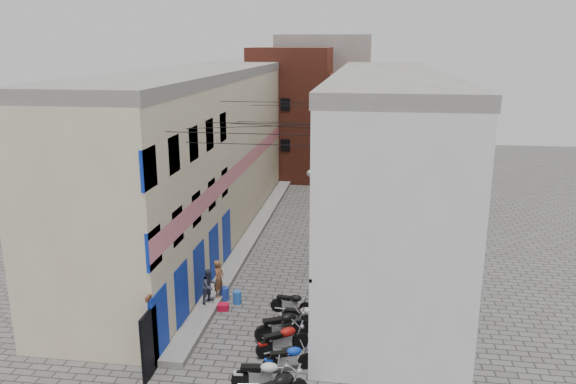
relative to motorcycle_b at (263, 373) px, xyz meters
The scene contains 20 objects.
ground 1.47m from the motorcycle_b, 150.10° to the left, with size 90.00×90.00×0.00m, color #585653.
plinth 14.06m from the motorcycle_b, 103.27° to the left, with size 0.90×26.00×0.25m, color gray.
building_left 15.46m from the motorcycle_b, 114.31° to the left, with size 5.10×27.00×9.00m.
building_right 14.73m from the motorcycle_b, 74.38° to the left, with size 5.94×26.00×9.00m.
building_far_brick_left 29.19m from the motorcycle_b, 96.32° to the left, with size 6.00×6.00×10.00m, color brown.
building_far_brick_right 30.92m from the motorcycle_b, 86.60° to the left, with size 5.00×6.00×8.00m, color brown.
building_far_concrete 35.04m from the motorcycle_b, 91.94° to the left, with size 8.00×5.00×11.00m, color gray.
far_shopfront 25.91m from the motorcycle_b, 92.60° to the left, with size 2.00×0.30×2.40m, color black.
overhead_wires 10.66m from the motorcycle_b, 98.04° to the left, with size 5.80×13.02×1.32m.
motorcycle_b is the anchor object (origin of this frame).
motorcycle_c 1.30m from the motorcycle_b, 60.39° to the left, with size 0.55×1.74×1.00m, color #0C39C1, non-canonical shape.
motorcycle_d 2.16m from the motorcycle_b, 82.51° to the left, with size 0.62×1.95×1.13m, color #A2100B, non-canonical shape.
motorcycle_e 3.09m from the motorcycle_b, 87.47° to the left, with size 0.66×2.08×1.20m, color black, non-canonical shape.
motorcycle_f 4.02m from the motorcycle_b, 79.61° to the left, with size 0.58×1.85×1.07m, color #ADAEB2, non-canonical shape.
motorcycle_g 5.12m from the motorcycle_b, 88.10° to the left, with size 0.53×1.69×0.98m, color black, non-canonical shape.
person_a 6.41m from the motorcycle_b, 116.99° to the left, with size 0.57×0.38×1.57m, color brown.
person_b 6.00m from the motorcycle_b, 121.54° to the left, with size 0.68×0.53×1.41m, color #33354D.
water_jug_near 6.04m from the motorcycle_b, 110.78° to the left, with size 0.35×0.35×0.54m, color blue.
water_jug_far 6.50m from the motorcycle_b, 114.81° to the left, with size 0.36×0.36×0.56m, color #2443B5.
red_crate 5.62m from the motorcycle_b, 117.15° to the left, with size 0.43×0.32×0.27m, color red.
Camera 1 is at (4.14, -15.53, 10.32)m, focal length 35.00 mm.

